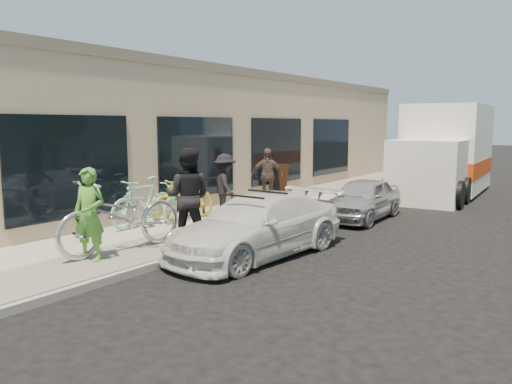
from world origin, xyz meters
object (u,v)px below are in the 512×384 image
Objects in this scene: tandem_bike at (122,215)px; cruiser_bike_c at (184,199)px; sandwich_board at (276,179)px; woman_rider at (89,214)px; bystander_a at (225,185)px; bike_rack at (212,191)px; bystander_b at (267,176)px; sedan_white at (257,225)px; cruiser_bike_b at (182,200)px; man_standing at (188,196)px; cruiser_bike_a at (144,202)px; moving_truck at (444,155)px; sedan_silver at (362,199)px.

tandem_bike is 1.47× the size of cruiser_bike_c.
woman_rider is (1.92, -8.75, 0.29)m from sandwich_board.
bystander_a is at bearing 79.72° from woman_rider.
bystander_b is (0.33, 2.12, 0.25)m from bike_rack.
sandwich_board is at bearing 126.37° from sedan_white.
man_standing is at bearing -61.55° from cruiser_bike_b.
cruiser_bike_a is at bearing -81.14° from sandwich_board.
cruiser_bike_a is 1.15m from cruiser_bike_b.
tandem_bike is 1.57× the size of bystander_b.
bystander_a reaches higher than cruiser_bike_b.
tandem_bike is (1.41, -4.18, 0.11)m from bike_rack.
bike_rack is 0.14× the size of moving_truck.
cruiser_bike_b is (-1.90, 1.79, -0.46)m from man_standing.
cruiser_bike_b is at bearing 83.50° from cruiser_bike_a.
moving_truck is at bearing 28.49° from bystander_b.
sedan_white is 5.50m from bystander_b.
bystander_a reaches higher than sedan_white.
bike_rack is 2.38m from cruiser_bike_a.
bystander_a is at bearing -142.53° from sedan_silver.
sedan_silver is at bearing -32.72° from bystander_b.
bike_rack is 0.59× the size of bystander_a.
sedan_silver is 5.36m from man_standing.
bike_rack is at bearing -85.20° from man_standing.
sedan_white is 0.63× the size of moving_truck.
cruiser_bike_a reaches higher than sandwich_board.
moving_truck reaches higher than cruiser_bike_c.
cruiser_bike_a is at bearing -114.29° from cruiser_bike_b.
sandwich_board reaches higher than cruiser_bike_b.
sedan_white is at bearing -93.95° from sedan_silver.
sedan_silver is at bearing -97.44° from moving_truck.
man_standing is at bearing -104.61° from bystander_b.
sedan_white is 3.52m from bystander_a.
bystander_b is (-2.95, 4.62, 0.39)m from sedan_white.
moving_truck is at bearing 50.57° from cruiser_bike_b.
man_standing is 1.02× the size of cruiser_bike_b.
woman_rider is at bearing -81.24° from tandem_bike.
cruiser_bike_c is 1.07× the size of bystander_b.
sedan_silver is 5.66m from cruiser_bike_a.
moving_truck is 2.56× the size of tandem_bike.
bystander_a reaches higher than cruiser_bike_c.
sedan_silver is 3.64m from bystander_a.
sedan_white is at bearing 173.30° from bystander_a.
moving_truck is 3.55× the size of cruiser_bike_b.
bystander_a is (-2.77, -2.33, 0.41)m from sedan_silver.
woman_rider is at bearing -121.65° from sedan_white.
sandwich_board is 5.11m from cruiser_bike_b.
sedan_white is 2.19× the size of man_standing.
bystander_a is 0.97× the size of bystander_b.
woman_rider is 0.98× the size of bystander_b.
man_standing is (-1.41, -5.14, 0.56)m from sedan_silver.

